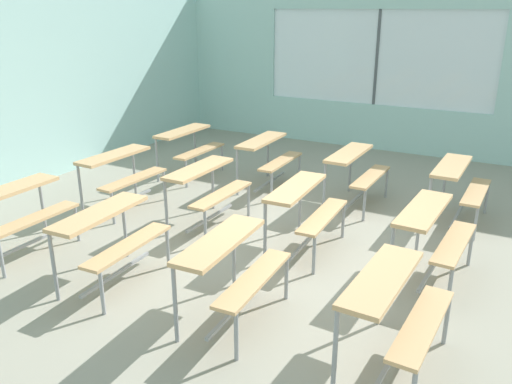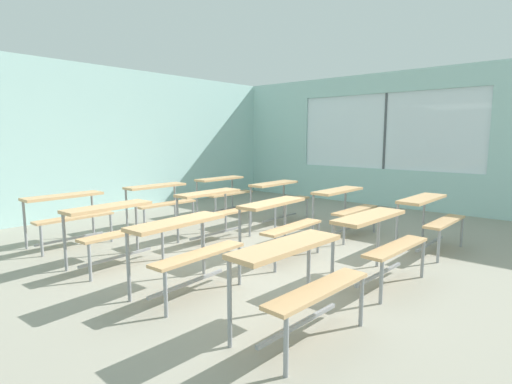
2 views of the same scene
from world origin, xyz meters
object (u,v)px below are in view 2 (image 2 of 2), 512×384
Objects in this scene: desk_bench_r1c2 at (344,201)px; desk_bench_r2c2 at (279,193)px; desk_bench_r3c2 at (223,187)px; desk_bench_r0c2 at (430,211)px; desk_bench_r2c1 at (213,204)px; desk_bench_r0c0 at (297,268)px; desk_bench_r1c0 at (185,239)px; desk_bench_r2c0 at (114,220)px; desk_bench_r3c1 at (159,195)px; desk_bench_r0c1 at (378,232)px; desk_bench_r1c1 at (279,216)px; desk_bench_r3c0 at (67,207)px.

desk_bench_r1c2 and desk_bench_r2c2 have the same top height.
desk_bench_r0c2 is at bearing -88.77° from desk_bench_r3c2.
desk_bench_r0c2 is 1.01× the size of desk_bench_r2c1.
desk_bench_r0c0 is 4.24m from desk_bench_r2c2.
desk_bench_r0c2 is 3.14m from desk_bench_r2c1.
desk_bench_r1c0 is 1.00× the size of desk_bench_r2c0.
desk_bench_r0c0 is 1.01× the size of desk_bench_r3c1.
desk_bench_r2c1 is at bearing -137.66° from desk_bench_r3c2.
desk_bench_r0c2 is at bearing 2.74° from desk_bench_r0c0.
desk_bench_r3c1 is at bearing 121.06° from desk_bench_r1c2.
desk_bench_r3c1 is at bearing 92.16° from desk_bench_r0c1.
desk_bench_r0c2 and desk_bench_r2c1 have the same top height.
desk_bench_r2c2 is at bearing 42.33° from desk_bench_r0c0.
desk_bench_r1c0 is (-3.23, 1.36, 0.00)m from desk_bench_r0c2.
desk_bench_r2c0 is 3.28m from desk_bench_r2c2.
desk_bench_r0c0 is 1.01× the size of desk_bench_r0c2.
desk_bench_r2c1 is at bearing 178.64° from desk_bench_r2c2.
desk_bench_r2c0 is 1.01× the size of desk_bench_r2c2.
desk_bench_r2c1 is (0.07, 1.34, 0.00)m from desk_bench_r1c1.
desk_bench_r2c2 is (0.04, 2.70, 0.00)m from desk_bench_r0c2.
desk_bench_r1c2 is at bearing -58.15° from desk_bench_r3c1.
desk_bench_r1c0 and desk_bench_r3c1 have the same top height.
desk_bench_r0c2 and desk_bench_r2c2 have the same top height.
desk_bench_r1c0 is 1.02× the size of desk_bench_r2c1.
desk_bench_r0c0 and desk_bench_r0c1 have the same top height.
desk_bench_r0c2 is 0.99× the size of desk_bench_r1c1.
desk_bench_r1c1 and desk_bench_r1c2 have the same top height.
desk_bench_r1c2 is 2.76m from desk_bench_r3c2.
desk_bench_r2c0 is at bearing -139.06° from desk_bench_r3c1.
desk_bench_r0c1 is at bearing -178.93° from desk_bench_r0c2.
desk_bench_r1c0 is 1.02× the size of desk_bench_r3c0.
desk_bench_r1c0 is at bearing -179.98° from desk_bench_r1c2.
desk_bench_r0c1 and desk_bench_r2c1 have the same top height.
desk_bench_r1c1 is (0.01, 1.37, 0.00)m from desk_bench_r0c1.
desk_bench_r0c1 is 1.01× the size of desk_bench_r0c2.
desk_bench_r1c2 is 1.00× the size of desk_bench_r2c2.
desk_bench_r3c2 is at bearing 91.52° from desk_bench_r0c2.
desk_bench_r0c0 is 2.08m from desk_bench_r1c1.
desk_bench_r0c1 is (1.54, 0.02, 0.00)m from desk_bench_r0c0.
desk_bench_r0c1 and desk_bench_r2c2 have the same top height.
desk_bench_r2c1 is at bearing 61.65° from desk_bench_r0c0.
desk_bench_r0c1 is 1.00× the size of desk_bench_r1c0.
desk_bench_r0c1 and desk_bench_r1c2 have the same top height.
desk_bench_r0c1 is at bearing -44.01° from desk_bench_r1c0.
desk_bench_r0c2 and desk_bench_r3c2 have the same top height.
desk_bench_r0c2 is (1.67, -0.00, 0.00)m from desk_bench_r0c1.
desk_bench_r0c1 and desk_bench_r1c1 have the same top height.
desk_bench_r0c1 is at bearing 3.08° from desk_bench_r0c0.
desk_bench_r2c0 is at bearing 136.91° from desk_bench_r1c1.
desk_bench_r3c0 is (0.01, 2.71, 0.00)m from desk_bench_r1c0.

